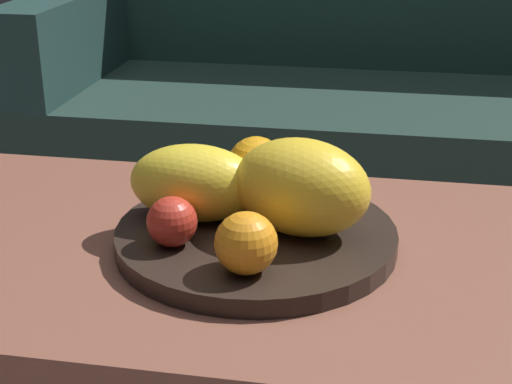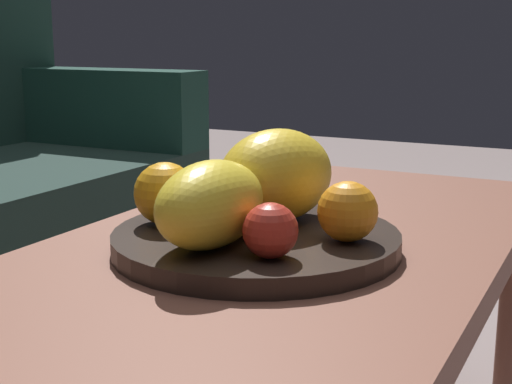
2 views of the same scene
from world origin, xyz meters
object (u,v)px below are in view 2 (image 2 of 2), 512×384
at_px(melon_large_front, 276,176).
at_px(banana_bunch, 221,202).
at_px(melon_smaller_beside, 211,204).
at_px(orange_front, 165,193).
at_px(orange_left, 348,212).
at_px(apple_front, 270,231).
at_px(fruit_bowl, 256,241).
at_px(coffee_table, 275,280).

relative_size(melon_large_front, banana_bunch, 1.04).
relative_size(melon_smaller_beside, orange_front, 2.13).
relative_size(orange_left, apple_front, 1.17).
bearing_deg(melon_smaller_beside, orange_left, -54.99).
height_order(orange_left, apple_front, orange_left).
relative_size(fruit_bowl, melon_large_front, 2.05).
height_order(fruit_bowl, orange_front, orange_front).
relative_size(fruit_bowl, apple_front, 5.81).
xyz_separation_m(orange_front, banana_bunch, (0.03, -0.07, -0.01)).
bearing_deg(melon_smaller_beside, melon_large_front, -6.52).
distance_m(melon_large_front, apple_front, 0.16).
bearing_deg(coffee_table, orange_left, -106.23).
height_order(melon_large_front, melon_smaller_beside, melon_large_front).
relative_size(fruit_bowl, orange_left, 4.99).
bearing_deg(melon_smaller_beside, orange_front, 59.70).
bearing_deg(melon_smaller_beside, coffee_table, -10.38).
bearing_deg(banana_bunch, coffee_table, -58.17).
height_order(orange_left, banana_bunch, orange_left).
distance_m(fruit_bowl, orange_front, 0.13).
xyz_separation_m(apple_front, banana_bunch, (0.10, 0.12, -0.00)).
relative_size(melon_large_front, orange_left, 2.43).
bearing_deg(orange_left, melon_large_front, 67.83).
distance_m(fruit_bowl, melon_smaller_beside, 0.11).
bearing_deg(apple_front, orange_left, -27.17).
relative_size(melon_large_front, orange_front, 2.17).
bearing_deg(melon_large_front, banana_bunch, 134.84).
height_order(coffee_table, orange_left, orange_left).
xyz_separation_m(orange_left, apple_front, (-0.10, 0.05, -0.01)).
relative_size(coffee_table, fruit_bowl, 3.13).
xyz_separation_m(coffee_table, melon_large_front, (0.02, 0.01, 0.14)).
bearing_deg(fruit_bowl, orange_front, 100.20).
distance_m(coffee_table, banana_bunch, 0.13).
distance_m(fruit_bowl, apple_front, 0.12).
xyz_separation_m(coffee_table, orange_left, (-0.03, -0.11, 0.11)).
bearing_deg(fruit_bowl, apple_front, -144.72).
bearing_deg(melon_large_front, coffee_table, -156.27).
height_order(apple_front, banana_bunch, same).
xyz_separation_m(melon_large_front, melon_smaller_beside, (-0.14, 0.02, -0.01)).
bearing_deg(orange_left, coffee_table, 73.77).
xyz_separation_m(melon_smaller_beside, orange_left, (0.09, -0.13, -0.01)).
height_order(coffee_table, apple_front, apple_front).
xyz_separation_m(coffee_table, fruit_bowl, (-0.04, 0.01, 0.06)).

